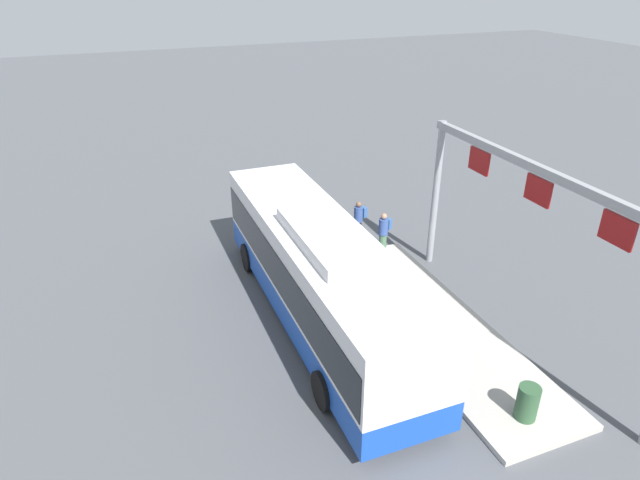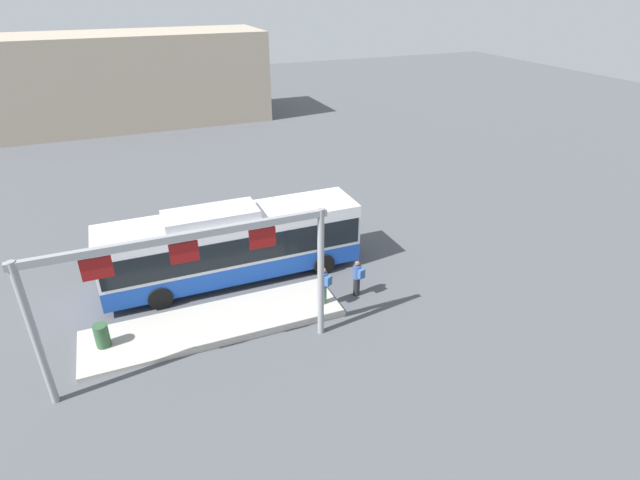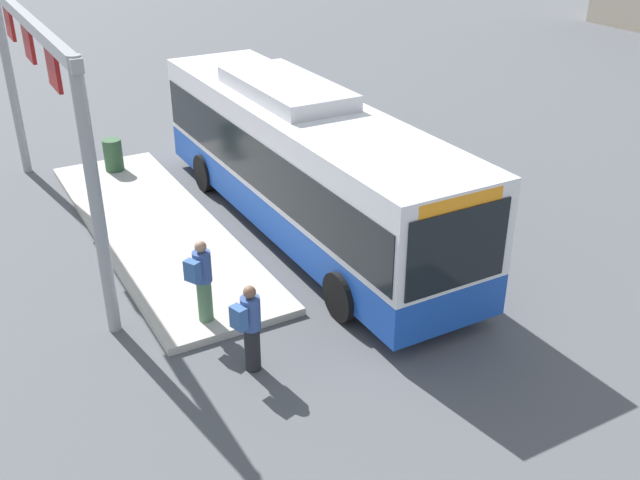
% 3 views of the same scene
% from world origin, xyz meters
% --- Properties ---
extents(ground_plane, '(120.00, 120.00, 0.00)m').
position_xyz_m(ground_plane, '(0.00, 0.00, 0.00)').
color(ground_plane, '#4C4F54').
extents(platform_curb, '(10.00, 2.80, 0.16)m').
position_xyz_m(platform_curb, '(-1.62, -3.17, 0.08)').
color(platform_curb, '#B2ADA3').
rests_on(platform_curb, ground).
extents(bus_main, '(11.29, 2.74, 3.46)m').
position_xyz_m(bus_main, '(-0.01, 0.00, 1.81)').
color(bus_main, '#1947AD').
rests_on(bus_main, ground).
extents(person_boarding, '(0.45, 0.59, 1.67)m').
position_xyz_m(person_boarding, '(4.44, -3.42, 0.89)').
color(person_boarding, black).
rests_on(person_boarding, ground).
extents(person_waiting_near, '(0.52, 0.60, 1.67)m').
position_xyz_m(person_waiting_near, '(2.81, -3.63, 1.05)').
color(person_waiting_near, '#476B4C').
rests_on(person_waiting_near, platform_curb).
extents(platform_sign_gantry, '(9.66, 0.24, 5.20)m').
position_xyz_m(platform_sign_gantry, '(-2.60, -5.17, 3.77)').
color(platform_sign_gantry, gray).
rests_on(platform_sign_gantry, ground).
extents(station_building, '(25.61, 8.00, 7.88)m').
position_xyz_m(station_building, '(-2.70, 30.33, 3.94)').
color(station_building, tan).
rests_on(station_building, ground).
extents(trash_bin, '(0.52, 0.52, 0.90)m').
position_xyz_m(trash_bin, '(-5.68, -3.04, 0.61)').
color(trash_bin, '#2D5133').
rests_on(trash_bin, platform_curb).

